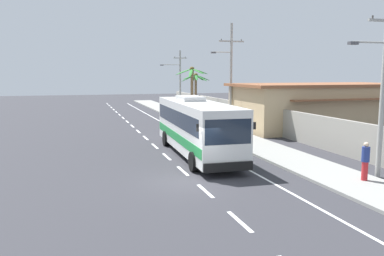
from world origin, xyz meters
TOP-DOWN VIEW (x-y plane):
  - ground_plane at (0.00, 0.00)m, footprint 160.00×160.00m
  - sidewalk_kerb at (6.80, 10.00)m, footprint 3.20×90.00m
  - lane_markings at (2.05, 14.98)m, footprint 3.54×71.90m
  - boundary_wall at (10.60, 14.00)m, footprint 0.24×60.00m
  - coach_bus_foreground at (1.89, 5.82)m, footprint 3.26×11.81m
  - motorcycle_beside_bus at (4.17, 14.55)m, footprint 0.56×1.96m
  - pedestrian_near_kerb at (6.39, 20.23)m, footprint 0.36×0.36m
  - pedestrian_midwalk at (7.43, -2.56)m, footprint 0.36×0.36m
  - utility_pole_nearest at (8.70, -1.91)m, footprint 3.12×0.24m
  - utility_pole_mid at (8.60, 16.72)m, footprint 3.18×0.24m
  - utility_pole_far at (8.68, 35.34)m, footprint 3.69×0.24m
  - palm_nearest at (10.44, 33.32)m, footprint 4.02×3.86m
  - palm_second at (7.72, 26.15)m, footprint 4.00×3.78m
  - roadside_building at (16.17, 13.91)m, footprint 15.57×8.32m

SIDE VIEW (x-z plane):
  - ground_plane at x=0.00m, z-range 0.00..0.00m
  - lane_markings at x=2.05m, z-range 0.00..0.01m
  - sidewalk_kerb at x=6.80m, z-range 0.00..0.14m
  - motorcycle_beside_bus at x=4.17m, z-range -0.14..1.42m
  - pedestrian_near_kerb at x=6.39m, z-range 0.17..1.80m
  - pedestrian_midwalk at x=7.43m, z-range 0.19..1.98m
  - boundary_wall at x=10.60m, z-range 0.00..2.22m
  - coach_bus_foreground at x=1.89m, z-range 0.08..3.65m
  - roadside_building at x=16.17m, z-range 0.02..4.15m
  - palm_nearest at x=10.44m, z-range 1.13..6.25m
  - palm_second at x=7.72m, z-range 1.20..7.02m
  - utility_pole_far at x=8.68m, z-range 0.31..8.48m
  - utility_pole_nearest at x=8.70m, z-range 0.32..8.74m
  - utility_pole_mid at x=8.60m, z-range 0.29..9.86m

